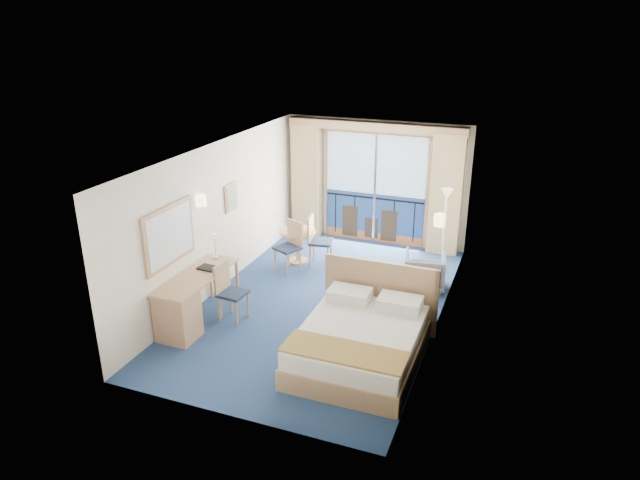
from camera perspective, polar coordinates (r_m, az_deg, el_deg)
The scene contains 22 objects.
floor at distance 10.09m, azimuth 0.26°, elevation -6.35°, with size 6.50×6.50×0.00m, color navy.
room_walls at distance 9.39m, azimuth 0.28°, elevation 3.29°, with size 4.04×6.54×2.72m.
balcony_door at distance 12.50m, azimuth 5.48°, elevation 4.82°, with size 2.36×0.03×2.52m.
curtain_left at distance 12.81m, azimuth -1.37°, elevation 5.94°, with size 0.65×0.22×2.55m, color tan.
curtain_right at distance 12.03m, azimuth 12.48°, elevation 4.39°, with size 0.65×0.22×2.55m, color tan.
pelmet at distance 12.06m, azimuth 5.60°, elevation 11.22°, with size 3.80×0.25×0.18m, color tan.
mirror at distance 9.11m, azimuth -14.82°, elevation 0.45°, with size 0.05×1.25×0.95m.
wall_print at distance 10.64m, azimuth -8.86°, elevation 4.24°, with size 0.04×0.42×0.52m.
sconce_left at distance 9.70m, azimuth -11.81°, elevation 3.87°, with size 0.18×0.18×0.18m, color beige.
sconce_right at distance 8.76m, azimuth 11.89°, elevation 1.97°, with size 0.18×0.18×0.18m, color beige.
bed at distance 8.42m, azimuth 4.11°, elevation -9.98°, with size 1.84×2.18×1.15m.
nightstand at distance 9.48m, azimuth 10.24°, elevation -6.80°, with size 0.41×0.39×0.54m, color tan.
phone at distance 9.33m, azimuth 10.66°, elevation -5.16°, with size 0.20×0.15×0.09m, color silver.
armchair at distance 10.69m, azimuth 10.40°, elevation -3.04°, with size 0.72×0.74×0.67m, color #484C58.
floor_lamp at distance 11.17m, azimuth 12.45°, elevation 3.02°, with size 0.23×0.23×1.67m.
desk at distance 9.22m, azimuth -13.63°, elevation -6.67°, with size 0.60×1.75×0.82m.
desk_chair at distance 9.50m, azimuth -9.16°, elevation -4.78°, with size 0.46×0.45×0.97m.
folder at distance 9.60m, azimuth -11.15°, elevation -2.75°, with size 0.31×0.23×0.03m, color black.
desk_lamp at distance 9.87m, azimuth -10.48°, elevation -0.08°, with size 0.11×0.11×0.43m.
round_table at distance 11.57m, azimuth -2.27°, elevation 0.19°, with size 0.75×0.75×0.67m.
table_chair_a at distance 11.40m, azimuth -0.37°, elevation 0.26°, with size 0.52×0.51×1.03m.
table_chair_b at distance 11.18m, azimuth -2.94°, elevation -0.31°, with size 0.57×0.58×1.00m.
Camera 1 is at (3.14, -8.34, 4.71)m, focal length 32.00 mm.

